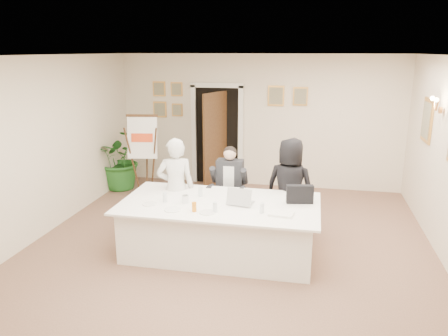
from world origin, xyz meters
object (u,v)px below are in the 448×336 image
seated_man (229,187)px  standing_man (176,188)px  flip_chart (144,161)px  laptop (241,194)px  oj_glass (194,207)px  paper_stack (281,214)px  potted_palm (121,158)px  standing_woman (290,188)px  steel_jug (185,199)px  conference_table (220,227)px  laptop_bag (300,194)px

seated_man → standing_man: bearing=-148.5°
flip_chart → laptop: size_ratio=4.48×
oj_glass → seated_man: bearing=82.2°
flip_chart → paper_stack: flip_chart is taller
standing_man → potted_palm: size_ratio=1.22×
seated_man → standing_woman: size_ratio=0.87×
seated_man → standing_woman: (1.00, -0.17, 0.10)m
standing_man → oj_glass: (0.54, -0.87, 0.05)m
standing_woman → potted_palm: size_ratio=1.21×
standing_woman → paper_stack: bearing=100.5°
steel_jug → oj_glass: bearing=-55.1°
conference_table → potted_palm: potted_palm is taller
laptop → standing_man: bearing=167.2°
laptop_bag → oj_glass: 1.51m
flip_chart → standing_man: flip_chart is taller
flip_chart → paper_stack: (2.87, -2.43, 0.03)m
standing_man → potted_palm: standing_man is taller
seated_man → potted_palm: 3.08m
standing_man → flip_chart: bearing=-73.4°
flip_chart → standing_woman: 3.18m
laptop → laptop_bag: laptop is taller
flip_chart → conference_table: bearing=-46.9°
laptop_bag → flip_chart: bearing=136.7°
flip_chart → standing_woman: size_ratio=1.04×
oj_glass → standing_man: bearing=121.6°
potted_palm → laptop: bearing=-40.9°
flip_chart → oj_glass: bearing=-55.8°
standing_man → oj_glass: standing_man is taller
laptop → conference_table: bearing=-167.2°
oj_glass → conference_table: bearing=58.4°
laptop → laptop_bag: (0.82, 0.19, -0.01)m
standing_woman → laptop: bearing=65.1°
standing_man → laptop_bag: size_ratio=4.24×
conference_table → standing_man: 1.00m
standing_woman → oj_glass: 1.75m
flip_chart → standing_woman: bearing=-23.4°
paper_stack → steel_jug: 1.38m
laptop_bag → laptop: bearing=-178.7°
laptop_bag → oj_glass: (-1.37, -0.63, -0.07)m
standing_man → potted_palm: (-1.90, 2.16, -0.14)m
seated_man → oj_glass: (-0.20, -1.45, 0.15)m
standing_man → laptop: 1.18m
standing_woman → steel_jug: standing_woman is taller
flip_chart → oj_glass: flip_chart is taller
flip_chart → standing_man: size_ratio=1.04×
steel_jug → standing_woman: bearing=34.4°
conference_table → paper_stack: (0.89, -0.31, 0.40)m
laptop_bag → oj_glass: size_ratio=2.89×
seated_man → standing_man: (-0.74, -0.57, 0.11)m
standing_woman → laptop: (-0.64, -0.83, 0.12)m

